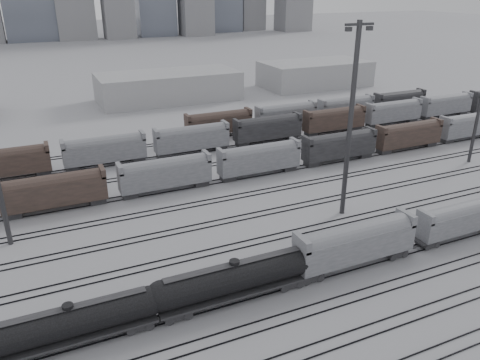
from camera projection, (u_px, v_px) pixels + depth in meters
name	position (u px, v px, depth m)	size (l,w,h in m)	color
ground	(321.00, 281.00, 53.50)	(900.00, 900.00, 0.00)	#A8A7AC
tracks	(254.00, 217.00, 68.17)	(220.00, 71.50, 0.16)	black
tank_car_a	(70.00, 323.00, 43.13)	(17.74, 2.96, 4.39)	black
tank_car_b	(234.00, 278.00, 49.35)	(18.99, 3.17, 4.69)	black
hopper_car_a	(355.00, 242.00, 54.98)	(15.57, 3.09, 5.57)	black
hopper_car_b	(461.00, 217.00, 61.67)	(13.58, 2.70, 4.85)	black
light_mast_c	(351.00, 118.00, 63.89)	(4.36, 0.70, 27.27)	#353537
bg_string_near	(259.00, 160.00, 82.34)	(151.00, 3.00, 5.60)	gray
bg_string_mid	(268.00, 130.00, 99.58)	(151.00, 3.00, 5.60)	black
bg_string_far	(317.00, 112.00, 112.95)	(66.00, 3.00, 5.60)	#503B33
warehouse_mid	(169.00, 86.00, 135.56)	(40.00, 18.00, 8.00)	#AFAFB2
warehouse_right	(315.00, 74.00, 154.56)	(35.00, 18.00, 8.00)	#AFAFB2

